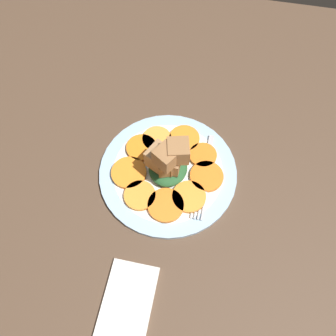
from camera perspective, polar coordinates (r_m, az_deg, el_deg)
The scene contains 14 objects.
table_slab at distance 68.24cm, azimuth 0.00°, elevation -1.22°, with size 120.00×120.00×2.00cm, color #4C3828.
plate at distance 66.89cm, azimuth 0.00°, elevation -0.63°, with size 27.98×27.98×1.05cm.
carrot_slice_0 at distance 63.56cm, azimuth 3.67°, elevation -5.02°, with size 6.59×6.59×0.85cm, color orange.
carrot_slice_1 at distance 65.60cm, azimuth 6.70°, elevation -1.68°, with size 6.70×6.70×0.85cm, color orange.
carrot_slice_2 at distance 67.97cm, azimuth 6.10°, elevation 2.22°, with size 5.71×5.71×0.85cm, color orange.
carrot_slice_3 at distance 69.81cm, azimuth 2.86°, elevation 5.13°, with size 6.47×6.47×0.85cm, color orange.
carrot_slice_4 at distance 69.69cm, azimuth -1.94°, elevation 5.04°, with size 6.22×6.22×0.85cm, color #F99438.
carrot_slice_5 at distance 68.73cm, azimuth -4.64°, elevation 3.52°, with size 6.36×6.36×0.85cm, color orange.
carrot_slice_6 at distance 66.11cm, azimuth -6.83°, elevation -0.82°, with size 7.09×7.09×0.85cm, color orange.
carrot_slice_7 at distance 63.77cm, azimuth -4.92°, elevation -4.80°, with size 6.17×6.17×0.85cm, color orange.
carrot_slice_8 at distance 62.78cm, azimuth -0.41°, elevation -6.50°, with size 6.95×6.95×0.85cm, color orange.
center_pile at distance 62.52cm, azimuth -0.09°, elevation 1.16°, with size 8.61×8.74×10.22cm.
fork at distance 65.86cm, azimuth 6.28°, elevation -1.56°, with size 19.19×2.41×0.40cm.
napkin at distance 60.21cm, azimuth -7.13°, elevation -22.54°, with size 13.94×8.36×0.80cm.
Camera 1 is at (-30.03, -6.16, 61.97)cm, focal length 35.00 mm.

